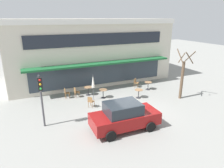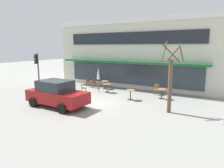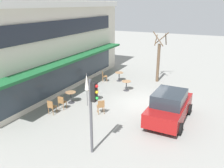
{
  "view_description": "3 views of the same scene",
  "coord_description": "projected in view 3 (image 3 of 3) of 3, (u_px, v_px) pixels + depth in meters",
  "views": [
    {
      "loc": [
        -6.76,
        -11.62,
        6.59
      ],
      "look_at": [
        -0.16,
        3.01,
        1.27
      ],
      "focal_mm": 32.0,
      "sensor_mm": 36.0,
      "label": 1
    },
    {
      "loc": [
        7.95,
        -11.22,
        3.92
      ],
      "look_at": [
        -0.15,
        2.96,
        0.87
      ],
      "focal_mm": 32.0,
      "sensor_mm": 36.0,
      "label": 2
    },
    {
      "loc": [
        -13.86,
        -4.23,
        6.31
      ],
      "look_at": [
        0.12,
        2.42,
        1.04
      ],
      "focal_mm": 38.0,
      "sensor_mm": 36.0,
      "label": 3
    }
  ],
  "objects": [
    {
      "name": "cafe_chair_3",
      "position": [
        104.0,
        76.0,
        20.03
      ],
      "size": [
        0.55,
        0.55,
        0.89
      ],
      "color": "olive",
      "rests_on": "ground"
    },
    {
      "name": "cafe_chair_2",
      "position": [
        101.0,
        106.0,
        14.13
      ],
      "size": [
        0.56,
        0.56,
        0.89
      ],
      "color": "olive",
      "rests_on": "ground"
    },
    {
      "name": "cafe_table_mid_patio",
      "position": [
        119.0,
        75.0,
        20.2
      ],
      "size": [
        0.7,
        0.7,
        0.76
      ],
      "color": "#333338",
      "rests_on": "ground"
    },
    {
      "name": "cafe_chair_1",
      "position": [
        51.0,
        106.0,
        14.07
      ],
      "size": [
        0.41,
        0.41,
        0.89
      ],
      "color": "olive",
      "rests_on": "ground"
    },
    {
      "name": "cafe_chair_0",
      "position": [
        62.0,
        102.0,
        14.72
      ],
      "size": [
        0.43,
        0.43,
        0.89
      ],
      "color": "olive",
      "rests_on": "ground"
    },
    {
      "name": "cafe_table_by_tree",
      "position": [
        126.0,
        84.0,
        17.94
      ],
      "size": [
        0.7,
        0.7,
        0.76
      ],
      "color": "#333338",
      "rests_on": "ground"
    },
    {
      "name": "building_facade",
      "position": [
        25.0,
        44.0,
        18.6
      ],
      "size": [
        16.65,
        9.1,
        6.53
      ],
      "color": "beige",
      "rests_on": "ground"
    },
    {
      "name": "patio_umbrella_green_folded",
      "position": [
        87.0,
        82.0,
        14.93
      ],
      "size": [
        0.28,
        0.28,
        2.2
      ],
      "color": "#4C4C51",
      "rests_on": "ground"
    },
    {
      "name": "street_tree",
      "position": [
        159.0,
        59.0,
        19.65
      ],
      "size": [
        1.11,
        1.14,
        4.24
      ],
      "color": "brown",
      "rests_on": "ground"
    },
    {
      "name": "traffic_light_pole",
      "position": [
        93.0,
        105.0,
        9.84
      ],
      "size": [
        0.26,
        0.43,
        3.4
      ],
      "color": "#47474C",
      "rests_on": "ground"
    },
    {
      "name": "ground_plane",
      "position": [
        144.0,
        105.0,
        15.6
      ],
      "size": [
        80.0,
        80.0,
        0.0
      ],
      "primitive_type": "plane",
      "color": "gray"
    },
    {
      "name": "cafe_table_near_wall",
      "position": [
        94.0,
        94.0,
        16.06
      ],
      "size": [
        0.7,
        0.7,
        0.76
      ],
      "color": "#333338",
      "rests_on": "ground"
    },
    {
      "name": "parked_sedan",
      "position": [
        169.0,
        106.0,
        13.2
      ],
      "size": [
        4.25,
        2.11,
        1.76
      ],
      "color": "maroon",
      "rests_on": "ground"
    },
    {
      "name": "cafe_table_streetside",
      "position": [
        71.0,
        96.0,
        15.73
      ],
      "size": [
        0.7,
        0.7,
        0.76
      ],
      "color": "#333338",
      "rests_on": "ground"
    }
  ]
}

